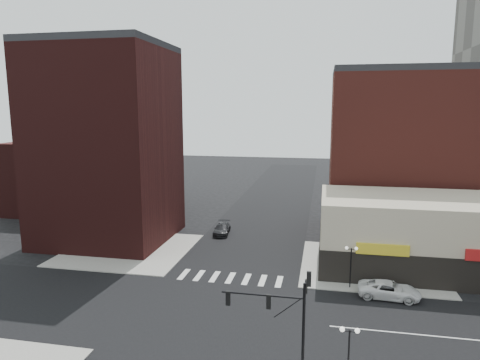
# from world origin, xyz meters

# --- Properties ---
(ground) EXTENTS (240.00, 240.00, 0.00)m
(ground) POSITION_xyz_m (0.00, 0.00, 0.00)
(ground) COLOR black
(ground) RESTS_ON ground
(road_ew) EXTENTS (200.00, 14.00, 0.02)m
(road_ew) POSITION_xyz_m (0.00, 0.00, 0.01)
(road_ew) COLOR black
(road_ew) RESTS_ON ground
(road_ns) EXTENTS (14.00, 200.00, 0.02)m
(road_ns) POSITION_xyz_m (0.00, 0.00, 0.01)
(road_ns) COLOR black
(road_ns) RESTS_ON ground
(sidewalk_nw) EXTENTS (15.00, 15.00, 0.12)m
(sidewalk_nw) POSITION_xyz_m (-14.50, 14.50, 0.06)
(sidewalk_nw) COLOR gray
(sidewalk_nw) RESTS_ON ground
(sidewalk_ne) EXTENTS (15.00, 15.00, 0.12)m
(sidewalk_ne) POSITION_xyz_m (14.50, 14.50, 0.06)
(sidewalk_ne) COLOR gray
(sidewalk_ne) RESTS_ON ground
(building_nw) EXTENTS (16.00, 15.00, 25.00)m
(building_nw) POSITION_xyz_m (-19.00, 18.50, 12.50)
(building_nw) COLOR black
(building_nw) RESTS_ON ground
(building_nw_low) EXTENTS (20.00, 18.00, 12.00)m
(building_nw_low) POSITION_xyz_m (-32.00, 34.00, 6.00)
(building_nw_low) COLOR black
(building_nw_low) RESTS_ON ground
(building_ne_midrise) EXTENTS (18.00, 15.00, 22.00)m
(building_ne_midrise) POSITION_xyz_m (19.00, 29.50, 11.00)
(building_ne_midrise) COLOR maroon
(building_ne_midrise) RESTS_ON ground
(building_ne_row) EXTENTS (24.20, 12.20, 8.00)m
(building_ne_row) POSITION_xyz_m (21.00, 15.00, 3.30)
(building_ne_row) COLOR #B9B093
(building_ne_row) RESTS_ON ground
(traffic_signal) EXTENTS (5.59, 3.09, 7.77)m
(traffic_signal) POSITION_xyz_m (7.24, -7.83, 4.96)
(traffic_signal) COLOR black
(traffic_signal) RESTS_ON ground
(street_lamp_se_a) EXTENTS (1.22, 0.32, 4.16)m
(street_lamp_se_a) POSITION_xyz_m (11.00, -8.00, 3.29)
(street_lamp_se_a) COLOR black
(street_lamp_se_a) RESTS_ON sidewalk_se
(street_lamp_ne) EXTENTS (1.22, 0.32, 4.16)m
(street_lamp_ne) POSITION_xyz_m (12.00, 8.00, 3.29)
(street_lamp_ne) COLOR black
(street_lamp_ne) RESTS_ON sidewalk_ne
(white_suv) EXTENTS (5.80, 2.98, 1.56)m
(white_suv) POSITION_xyz_m (15.48, 6.50, 0.78)
(white_suv) COLOR white
(white_suv) RESTS_ON ground
(dark_sedan_north) EXTENTS (2.54, 5.23, 1.47)m
(dark_sedan_north) POSITION_xyz_m (-4.72, 23.50, 0.73)
(dark_sedan_north) COLOR black
(dark_sedan_north) RESTS_ON ground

